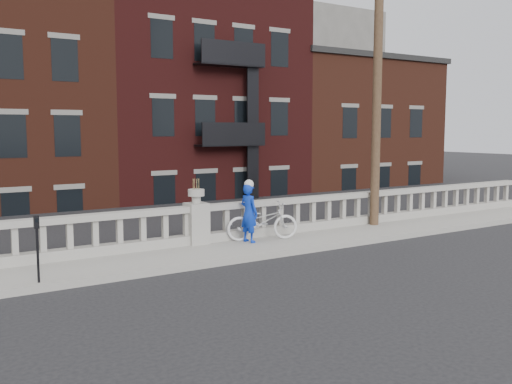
% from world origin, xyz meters
% --- Properties ---
extents(ground, '(120.00, 120.00, 0.00)m').
position_xyz_m(ground, '(0.00, 0.00, 0.00)').
color(ground, black).
rests_on(ground, ground).
extents(sidewalk, '(32.00, 2.20, 0.15)m').
position_xyz_m(sidewalk, '(0.00, 3.00, 0.07)').
color(sidewalk, gray).
rests_on(sidewalk, ground).
extents(balustrade, '(28.00, 0.34, 1.03)m').
position_xyz_m(balustrade, '(0.00, 3.95, 0.64)').
color(balustrade, gray).
rests_on(balustrade, sidewalk).
extents(planter_pedestal, '(0.55, 0.55, 1.76)m').
position_xyz_m(planter_pedestal, '(0.00, 3.95, 0.83)').
color(planter_pedestal, gray).
rests_on(planter_pedestal, sidewalk).
extents(lower_level, '(80.00, 44.00, 20.80)m').
position_xyz_m(lower_level, '(0.56, 23.04, 2.63)').
color(lower_level, '#605E59').
rests_on(lower_level, ground).
extents(utility_pole, '(1.60, 0.28, 10.00)m').
position_xyz_m(utility_pole, '(6.20, 3.60, 5.24)').
color(utility_pole, '#422D1E').
rests_on(utility_pole, sidewalk).
extents(parking_meter_d, '(0.10, 0.09, 1.36)m').
position_xyz_m(parking_meter_d, '(-4.45, 2.15, 1.00)').
color(parking_meter_d, black).
rests_on(parking_meter_d, sidewalk).
extents(bicycle, '(2.12, 1.28, 1.05)m').
position_xyz_m(bicycle, '(1.77, 3.43, 0.68)').
color(bicycle, silver).
rests_on(bicycle, sidewalk).
extents(cyclist, '(0.50, 0.65, 1.60)m').
position_xyz_m(cyclist, '(1.29, 3.36, 0.95)').
color(cyclist, '#0B2CAD').
rests_on(cyclist, sidewalk).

